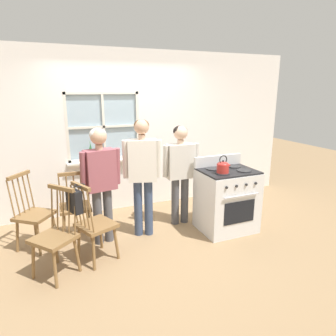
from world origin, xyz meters
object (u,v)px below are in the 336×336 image
object	(u,v)px
kettle	(223,167)
person_teen_center	(142,167)
chair_near_stove	(75,208)
potted_plant	(91,155)
chair_center_cluster	(55,237)
chair_near_wall	(33,215)
person_elderly_left	(101,175)
person_adult_right	(180,165)
handbag	(75,201)
stove	(227,199)
chair_by_window	(95,225)

from	to	relation	value
kettle	person_teen_center	bearing A→B (deg)	156.51
chair_near_stove	potted_plant	bearing A→B (deg)	-112.54
potted_plant	chair_center_cluster	bearing A→B (deg)	-112.61
chair_near_wall	chair_near_stove	bearing A→B (deg)	-48.12
chair_center_cluster	person_elderly_left	world-z (taller)	person_elderly_left
chair_near_wall	person_elderly_left	bearing A→B (deg)	-66.69
chair_center_cluster	person_adult_right	world-z (taller)	person_adult_right
chair_near_wall	chair_center_cluster	xyz separation A→B (m)	(0.24, -0.77, 0.00)
chair_near_stove	handbag	bearing A→B (deg)	87.75
person_elderly_left	person_teen_center	bearing A→B (deg)	-10.02
person_elderly_left	stove	world-z (taller)	person_elderly_left
chair_near_wall	chair_center_cluster	distance (m)	0.80
chair_near_wall	potted_plant	bearing A→B (deg)	-9.87
person_elderly_left	chair_by_window	bearing A→B (deg)	-123.23
handbag	chair_near_wall	bearing A→B (deg)	123.68
chair_by_window	handbag	xyz separation A→B (m)	(-0.21, -0.09, 0.39)
chair_center_cluster	person_teen_center	distance (m)	1.44
chair_center_cluster	person_elderly_left	distance (m)	0.98
stove	handbag	bearing A→B (deg)	-174.97
person_teen_center	stove	distance (m)	1.35
chair_near_wall	person_adult_right	xyz separation A→B (m)	(2.10, -0.06, 0.48)
person_elderly_left	handbag	xyz separation A→B (m)	(-0.39, -0.50, -0.13)
kettle	potted_plant	distance (m)	2.16
chair_by_window	person_teen_center	bearing A→B (deg)	-84.53
chair_near_stove	person_adult_right	world-z (taller)	person_adult_right
kettle	potted_plant	bearing A→B (deg)	136.28
chair_center_cluster	kettle	size ratio (longest dim) A/B	4.11
person_adult_right	potted_plant	world-z (taller)	person_adult_right
person_elderly_left	kettle	xyz separation A→B (m)	(1.60, -0.44, 0.06)
person_teen_center	stove	world-z (taller)	person_teen_center
chair_by_window	person_adult_right	distance (m)	1.59
chair_near_stove	person_adult_right	xyz separation A→B (m)	(1.56, -0.11, 0.48)
chair_near_stove	potted_plant	world-z (taller)	potted_plant
chair_center_cluster	stove	xyz separation A→B (m)	(2.41, 0.24, 0.02)
person_teen_center	person_adult_right	xyz separation A→B (m)	(0.65, 0.16, -0.07)
chair_center_cluster	potted_plant	world-z (taller)	potted_plant
chair_near_stove	stove	bearing A→B (deg)	166.98
chair_near_wall	potted_plant	size ratio (longest dim) A/B	2.77
chair_center_cluster	kettle	world-z (taller)	kettle
stove	chair_near_wall	bearing A→B (deg)	168.68
person_adult_right	stove	size ratio (longest dim) A/B	1.42
chair_by_window	chair_near_wall	size ratio (longest dim) A/B	1.00
kettle	person_elderly_left	bearing A→B (deg)	164.50
kettle	handbag	distance (m)	2.00
person_adult_right	handbag	distance (m)	1.75
chair_near_wall	stove	size ratio (longest dim) A/B	0.94
chair_near_wall	stove	distance (m)	2.70
chair_by_window	person_adult_right	world-z (taller)	person_adult_right
chair_by_window	person_teen_center	xyz separation A→B (m)	(0.75, 0.41, 0.55)
chair_near_wall	stove	world-z (taller)	stove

